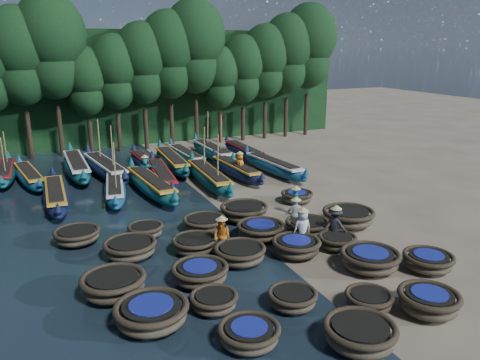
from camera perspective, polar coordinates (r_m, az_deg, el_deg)
name	(u,v)px	position (r m, az deg, el deg)	size (l,w,h in m)	color
ground	(241,228)	(23.29, 0.15, -5.83)	(120.00, 120.00, 0.00)	gray
foliage_wall	(134,87)	(44.22, -12.83, 10.96)	(40.00, 3.00, 10.00)	black
coracle_1	(249,334)	(14.77, 1.13, -18.27)	(2.06, 2.06, 0.65)	brown
coracle_2	(360,334)	(15.07, 14.40, -17.72)	(2.73, 2.73, 0.78)	brown
coracle_3	(369,300)	(16.99, 15.43, -13.94)	(2.02, 2.02, 0.64)	brown
coracle_4	(429,301)	(17.36, 22.02, -13.55)	(2.18, 2.18, 0.80)	brown
coracle_5	(152,313)	(15.79, -10.73, -15.68)	(2.70, 2.70, 0.81)	brown
coracle_6	(214,301)	(16.39, -3.19, -14.54)	(2.03, 2.03, 0.64)	brown
coracle_7	(292,298)	(16.62, 6.41, -14.14)	(1.74, 1.74, 0.64)	brown
coracle_8	(370,259)	(19.69, 15.56, -9.29)	(2.75, 2.75, 0.80)	brown
coracle_9	(428,261)	(20.43, 21.96, -9.13)	(2.03, 2.03, 0.70)	brown
coracle_10	(113,284)	(17.71, -15.17, -12.19)	(2.78, 2.78, 0.84)	brown
coracle_11	(200,273)	(18.07, -4.89, -11.22)	(2.22, 2.22, 0.74)	brown
coracle_12	(240,253)	(19.55, -0.01, -8.94)	(2.56, 2.56, 0.75)	brown
coracle_13	(296,246)	(20.32, 6.88, -8.03)	(2.55, 2.55, 0.76)	brown
coracle_14	(337,241)	(21.23, 11.79, -7.32)	(1.97, 1.97, 0.67)	brown
coracle_15	(130,248)	(20.59, -13.24, -8.08)	(2.59, 2.59, 0.74)	brown
coracle_16	(195,244)	(20.56, -5.53, -7.77)	(2.30, 2.30, 0.71)	brown
coracle_17	(261,230)	(21.87, 2.53, -6.11)	(2.69, 2.69, 0.76)	brown
coracle_18	(307,226)	(22.56, 8.21, -5.61)	(2.53, 2.53, 0.73)	brown
coracle_19	(348,217)	(23.98, 13.06, -4.36)	(2.92, 2.92, 0.85)	brown
coracle_20	(77,235)	(22.62, -19.25, -6.40)	(2.20, 2.20, 0.68)	brown
coracle_21	(146,230)	(22.40, -11.43, -6.04)	(1.76, 1.76, 0.66)	brown
coracle_22	(204,223)	(22.84, -4.36, -5.26)	(2.12, 2.12, 0.70)	brown
coracle_23	(244,211)	(24.11, 0.50, -3.86)	(2.68, 2.68, 0.82)	brown
coracle_24	(297,196)	(26.97, 6.96, -2.00)	(1.85, 1.85, 0.64)	brown
long_boat_2	(56,196)	(28.41, -21.56, -1.77)	(1.53, 7.80, 1.37)	#101B3C
long_boat_3	(115,189)	(28.74, -14.99, -1.03)	(2.41, 7.25, 3.12)	navy
long_boat_4	(151,185)	(28.80, -10.82, -0.57)	(2.14, 8.46, 1.49)	#0D4F4E
long_boat_5	(161,176)	(30.61, -9.59, 0.47)	(2.27, 8.28, 1.46)	#101B3C
long_boat_6	(209,177)	(30.03, -3.80, 0.39)	(1.92, 8.47, 3.60)	#0D4F4E
long_boat_7	(236,170)	(31.96, -0.52, 1.28)	(1.71, 7.59, 1.34)	#101B3C
long_boat_8	(273,166)	(32.86, 4.09, 1.71)	(2.01, 7.97, 1.41)	navy
long_boat_9	(6,172)	(35.01, -26.64, 0.83)	(1.51, 7.30, 3.10)	#0D4F4E
long_boat_10	(29,176)	(33.37, -24.34, 0.43)	(2.42, 7.34, 1.31)	navy
long_boat_11	(77,166)	(34.36, -19.31, 1.58)	(1.61, 9.01, 1.59)	#0D4F4E
long_boat_12	(105,168)	(33.38, -16.14, 1.44)	(2.73, 8.79, 3.77)	#101B3C
long_boat_13	(146,163)	(34.50, -11.44, 2.05)	(1.53, 7.36, 1.30)	#101B3C
long_boat_14	(172,161)	(34.39, -8.32, 2.29)	(1.90, 8.48, 1.49)	#0D4F4E
long_boat_15	(186,156)	(36.24, -6.60, 2.96)	(1.63, 7.49, 1.32)	navy
long_boat_16	(213,152)	(37.19, -3.37, 3.48)	(1.54, 8.46, 3.59)	#0D4F4E
long_boat_17	(244,151)	(37.59, 0.44, 3.54)	(1.32, 7.46, 1.31)	#101B3C
fisherman_0	(302,227)	(20.99, 7.61, -5.74)	(0.87, 0.57, 1.98)	silver
fisherman_1	(296,199)	(24.81, 6.80, -2.37)	(0.52, 0.58, 1.73)	#1A656E
fisherman_2	(222,236)	(20.06, -2.24, -6.79)	(0.97, 1.04, 1.91)	orange
fisherman_3	(335,225)	(21.61, 11.53, -5.38)	(1.16, 1.30, 1.94)	black
fisherman_4	(296,213)	(22.88, 6.78, -4.02)	(1.02, 0.67, 1.80)	silver
fisherman_5	(145,169)	(31.08, -11.47, 1.31)	(1.73, 1.14, 1.99)	#1A656E
fisherman_6	(240,165)	(31.49, -0.02, 1.87)	(0.82, 1.01, 1.98)	orange
tree_3	(19,55)	(39.64, -25.33, 13.64)	(4.92, 4.92, 11.60)	black
tree_4	(51,45)	(39.70, -22.03, 14.98)	(5.34, 5.34, 12.58)	black
tree_5	(86,81)	(39.98, -18.28, 11.44)	(3.68, 3.68, 8.68)	black
tree_6	(115,71)	(40.27, -15.04, 12.69)	(4.09, 4.09, 9.65)	black
tree_7	(142,62)	(40.69, -11.83, 13.87)	(4.51, 4.51, 10.63)	black
tree_8	(169,54)	(41.24, -8.67, 14.99)	(4.92, 4.92, 11.60)	black
tree_9	(194,45)	(41.93, -5.57, 16.04)	(5.34, 5.34, 12.58)	black
tree_10	(220,77)	(42.82, -2.49, 12.48)	(3.68, 3.68, 8.68)	black
tree_11	(243,68)	(43.69, 0.38, 13.45)	(4.09, 4.09, 9.65)	black
tree_12	(266,60)	(44.68, 3.14, 14.36)	(4.51, 4.51, 10.63)	black
tree_13	(287,53)	(45.77, 5.81, 15.19)	(4.92, 4.92, 11.60)	black
tree_14	(309,45)	(46.95, 8.36, 15.95)	(5.34, 5.34, 12.58)	black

